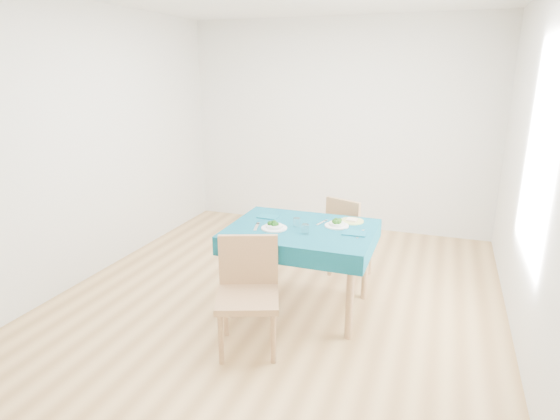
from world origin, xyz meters
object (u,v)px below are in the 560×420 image
(bowl_far, at_px, (337,223))
(table, at_px, (301,268))
(bowl_near, at_px, (274,225))
(chair_far, at_px, (351,232))
(chair_near, at_px, (247,280))
(side_plate, at_px, (352,221))

(bowl_far, bearing_deg, table, -153.87)
(bowl_near, bearing_deg, bowl_far, 26.51)
(chair_far, height_order, bowl_near, chair_far)
(table, height_order, bowl_near, bowl_near)
(table, height_order, chair_far, chair_far)
(chair_near, bearing_deg, side_plate, 41.75)
(table, relative_size, chair_near, 1.07)
(table, height_order, chair_near, chair_near)
(chair_near, bearing_deg, bowl_far, 42.06)
(chair_far, bearing_deg, side_plate, 121.96)
(chair_near, height_order, chair_far, chair_near)
(chair_far, relative_size, side_plate, 4.45)
(bowl_near, xyz_separation_m, side_plate, (0.59, 0.42, -0.03))
(bowl_near, xyz_separation_m, bowl_far, (0.49, 0.24, -0.00))
(table, xyz_separation_m, bowl_near, (-0.21, -0.11, 0.41))
(table, bearing_deg, side_plate, 39.76)
(bowl_far, bearing_deg, chair_far, 90.33)
(table, relative_size, bowl_near, 5.53)
(chair_near, xyz_separation_m, chair_far, (0.45, 1.60, -0.10))
(table, distance_m, bowl_near, 0.48)
(chair_far, bearing_deg, table, 93.25)
(chair_near, distance_m, side_plate, 1.22)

